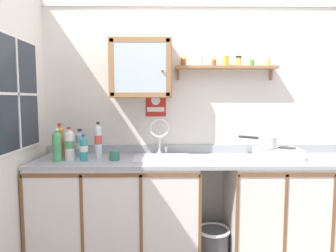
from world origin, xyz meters
TOP-DOWN VIEW (x-y plane):
  - back_wall at (0.00, 0.58)m, footprint 3.49×0.07m
  - lower_cabinet_run at (-0.72, 0.27)m, footprint 1.42×0.59m
  - lower_cabinet_run_right at (0.85, 0.27)m, footprint 1.18×0.59m
  - countertop at (0.00, 0.27)m, footprint 2.85×0.61m
  - backsplash at (0.00, 0.55)m, footprint 2.85×0.02m
  - sink at (-0.33, 0.31)m, footprint 0.49×0.41m
  - hot_plate_stove at (0.70, 0.29)m, footprint 0.37×0.27m
  - saucepan at (0.60, 0.32)m, footprint 0.30×0.24m
  - bottle_soda_green_0 at (-1.21, 0.20)m, footprint 0.08×0.08m
  - bottle_water_blue_1 at (-1.07, 0.38)m, footprint 0.08×0.08m
  - bottle_water_clear_2 at (-0.89, 0.31)m, footprint 0.06×0.06m
  - bottle_juice_amber_3 at (-1.22, 0.30)m, footprint 0.08×0.08m
  - bottle_detergent_teal_4 at (-0.99, 0.20)m, footprint 0.07×0.07m
  - bottle_opaque_white_5 at (-1.12, 0.23)m, footprint 0.08×0.08m
  - mug at (-0.73, 0.22)m, footprint 0.09×0.12m
  - wall_cabinet at (-0.51, 0.41)m, footprint 0.54×0.31m
  - spice_shelf at (0.25, 0.49)m, footprint 0.94×0.14m
  - warning_sign at (-0.39, 0.55)m, footprint 0.19×0.01m
  - window at (-1.44, 0.01)m, footprint 0.03×0.72m
  - trash_bin at (0.12, 0.21)m, footprint 0.29×0.29m

SIDE VIEW (x-z plane):
  - trash_bin at x=0.12m, z-range 0.01..0.37m
  - lower_cabinet_run at x=-0.72m, z-range 0.00..0.94m
  - lower_cabinet_run_right at x=0.85m, z-range 0.00..0.94m
  - countertop at x=0.00m, z-range 0.94..0.97m
  - sink at x=-0.33m, z-range 0.75..1.20m
  - backsplash at x=0.00m, z-range 0.97..1.05m
  - mug at x=-0.73m, z-range 0.97..1.06m
  - hot_plate_stove at x=0.70m, z-range 0.97..1.06m
  - bottle_detergent_teal_4 at x=-0.99m, z-range 0.96..1.19m
  - bottle_water_blue_1 at x=-1.07m, z-range 0.96..1.21m
  - bottle_soda_green_0 at x=-1.21m, z-range 0.96..1.24m
  - bottle_opaque_white_5 at x=-1.12m, z-range 0.96..1.25m
  - bottle_juice_amber_3 at x=-1.22m, z-range 0.96..1.26m
  - saucepan at x=0.60m, z-range 1.06..1.16m
  - bottle_water_clear_2 at x=-0.89m, z-range 0.96..1.29m
  - back_wall at x=0.00m, z-range 0.01..2.43m
  - warning_sign at x=-0.39m, z-range 1.32..1.57m
  - window at x=-1.44m, z-range 1.09..1.97m
  - wall_cabinet at x=-0.51m, z-range 1.50..2.02m
  - spice_shelf at x=0.25m, z-range 1.68..1.91m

